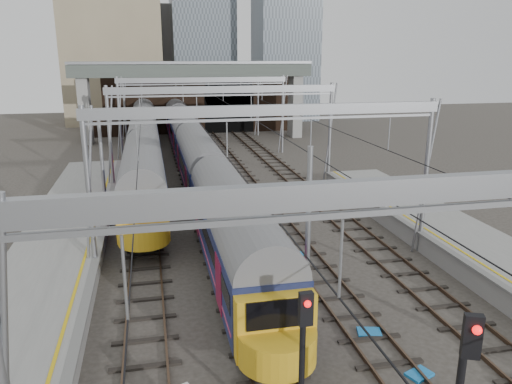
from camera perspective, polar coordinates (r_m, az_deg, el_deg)
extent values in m
plane|color=#38332D|center=(18.30, 7.64, -18.07)|extent=(160.00, 160.00, 0.00)
cube|color=gray|center=(19.88, -25.20, -14.77)|extent=(4.20, 55.00, 1.10)
cube|color=slate|center=(19.25, -19.28, -13.43)|extent=(0.35, 55.00, 0.12)
cube|color=gold|center=(19.29, -20.80, -13.29)|extent=(0.12, 55.00, 0.01)
cube|color=#4C3828|center=(30.96, -13.87, -3.78)|extent=(0.08, 80.00, 0.16)
cube|color=#4C3828|center=(30.93, -11.21, -3.64)|extent=(0.08, 80.00, 0.16)
cube|color=black|center=(30.96, -12.53, -3.84)|extent=(2.40, 80.00, 0.14)
cube|color=#4C3828|center=(31.05, -6.48, -3.36)|extent=(0.08, 80.00, 0.16)
cube|color=#4C3828|center=(31.21, -3.84, -3.19)|extent=(0.08, 80.00, 0.16)
cube|color=black|center=(31.15, -5.15, -3.41)|extent=(2.40, 80.00, 0.14)
cube|color=#4C3828|center=(31.65, 0.75, -2.89)|extent=(0.08, 80.00, 0.16)
cube|color=#4C3828|center=(31.99, 3.27, -2.71)|extent=(0.08, 80.00, 0.16)
cube|color=black|center=(31.84, 2.02, -2.93)|extent=(2.40, 80.00, 0.14)
cube|color=#4C3828|center=(32.74, 7.60, -2.40)|extent=(0.08, 80.00, 0.16)
cube|color=#4C3828|center=(33.24, 9.94, -2.22)|extent=(0.08, 80.00, 0.16)
cube|color=black|center=(33.00, 8.77, -2.43)|extent=(2.40, 80.00, 0.14)
cube|color=gray|center=(10.21, 20.49, 0.43)|extent=(16.80, 0.28, 0.50)
cylinder|color=gray|center=(23.26, -18.51, -0.47)|extent=(0.24, 0.24, 8.00)
cylinder|color=gray|center=(26.82, 18.83, 1.56)|extent=(0.24, 0.24, 8.00)
cube|color=gray|center=(23.06, 1.59, 9.33)|extent=(16.80, 0.28, 0.50)
cylinder|color=gray|center=(36.89, -16.33, 5.40)|extent=(0.24, 0.24, 8.00)
cylinder|color=gray|center=(39.23, 8.42, 6.43)|extent=(0.24, 0.24, 8.00)
cube|color=gray|center=(36.76, -3.67, 11.61)|extent=(16.80, 0.28, 0.50)
cylinder|color=gray|center=(50.72, -15.32, 8.09)|extent=(0.24, 0.24, 8.00)
cylinder|color=gray|center=(52.45, 3.06, 8.84)|extent=(0.24, 0.24, 8.00)
cube|color=gray|center=(50.63, -6.10, 12.62)|extent=(16.80, 0.28, 0.50)
cylinder|color=gray|center=(62.63, -14.80, 9.44)|extent=(0.24, 0.24, 8.00)
cylinder|color=gray|center=(64.04, 0.23, 10.07)|extent=(0.24, 0.24, 8.00)
cube|color=gray|center=(62.56, -7.33, 13.12)|extent=(16.80, 0.28, 0.50)
cube|color=black|center=(29.64, -13.15, 6.22)|extent=(0.03, 80.00, 0.03)
cube|color=black|center=(29.83, -5.41, 6.61)|extent=(0.03, 80.00, 0.03)
cube|color=black|center=(30.55, 2.11, 6.88)|extent=(0.03, 80.00, 0.03)
cube|color=black|center=(31.76, 9.18, 7.02)|extent=(0.03, 80.00, 0.03)
cube|color=#312016|center=(66.92, -5.81, 10.66)|extent=(26.00, 2.00, 9.00)
cube|color=black|center=(66.51, -3.06, 9.04)|extent=(6.50, 0.10, 5.20)
cylinder|color=black|center=(66.26, -3.09, 11.27)|extent=(6.50, 0.10, 6.50)
cube|color=#312016|center=(66.00, -16.13, 7.44)|extent=(6.00, 1.50, 3.00)
cube|color=gray|center=(60.98, -18.96, 9.06)|extent=(1.20, 2.50, 8.20)
cube|color=gray|center=(63.17, 4.49, 10.04)|extent=(1.20, 2.50, 8.20)
cube|color=#4E5851|center=(60.55, -7.17, 13.62)|extent=(28.00, 3.00, 1.40)
cube|color=gray|center=(60.53, -7.20, 14.47)|extent=(28.00, 3.00, 0.30)
cube|color=tan|center=(80.41, -15.98, 15.60)|extent=(14.00, 12.00, 22.00)
cube|color=#4C5660|center=(86.99, -6.22, 19.33)|extent=(10.00, 10.00, 32.00)
cube|color=gray|center=(94.34, -10.38, 14.62)|extent=(18.00, 14.00, 18.00)
cube|color=black|center=(44.38, -7.40, 2.72)|extent=(2.02, 59.90, 0.70)
cube|color=#121C41|center=(44.02, -7.48, 5.00)|extent=(2.57, 59.90, 2.29)
cylinder|color=slate|center=(43.83, -7.53, 6.47)|extent=(2.52, 59.40, 2.52)
cube|color=black|center=(43.96, -7.50, 5.47)|extent=(2.59, 58.70, 0.69)
cube|color=#C13C63|center=(44.14, -7.45, 4.18)|extent=(2.59, 58.90, 0.11)
cube|color=gold|center=(15.72, 2.31, -15.25)|extent=(2.52, 0.60, 2.09)
cube|color=black|center=(15.30, 2.50, -13.77)|extent=(1.93, 0.08, 0.92)
cube|color=black|center=(48.29, -12.57, 3.52)|extent=(2.09, 46.29, 0.70)
cube|color=#121C41|center=(47.96, -12.70, 5.66)|extent=(2.65, 46.29, 2.37)
cylinder|color=slate|center=(47.78, -12.78, 7.06)|extent=(2.60, 45.79, 2.60)
cube|color=black|center=(47.90, -12.72, 6.11)|extent=(2.67, 45.09, 0.71)
cube|color=#C13C63|center=(48.07, -12.65, 4.88)|extent=(2.67, 45.29, 0.11)
cube|color=gold|center=(25.31, -12.80, -3.31)|extent=(2.60, 0.60, 2.17)
cube|color=black|center=(24.97, -12.88, -2.19)|extent=(1.99, 0.08, 0.95)
cylinder|color=black|center=(13.34, 5.22, -20.34)|extent=(0.15, 0.15, 4.57)
cube|color=black|center=(12.13, 5.72, -13.15)|extent=(0.34, 0.20, 0.86)
sphere|color=red|center=(11.94, 5.92, -12.61)|extent=(0.17, 0.17, 0.17)
cube|color=black|center=(11.06, 23.46, -14.90)|extent=(0.41, 0.30, 0.94)
sphere|color=red|center=(10.88, 23.95, -14.23)|extent=(0.19, 0.19, 0.19)
cube|color=#1A77C5|center=(18.02, 18.16, -19.19)|extent=(0.98, 0.84, 0.10)
cube|color=#1A77C5|center=(26.14, 4.49, -7.10)|extent=(1.04, 0.87, 0.10)
cube|color=#1A77C5|center=(19.80, 12.80, -15.36)|extent=(0.99, 0.81, 0.10)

